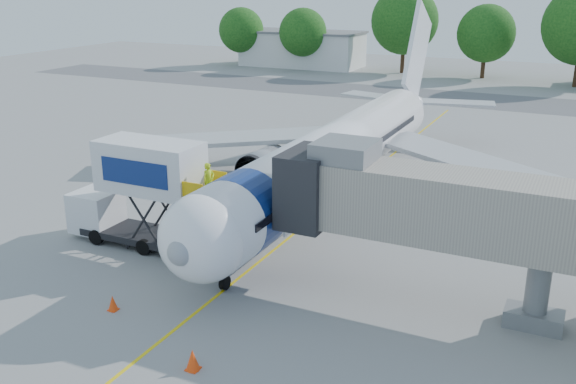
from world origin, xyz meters
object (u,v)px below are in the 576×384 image
at_px(jet_bridge, 426,205).
at_px(aircraft, 340,152).
at_px(ground_tug, 52,368).
at_px(catering_hiloader, 141,193).

bearing_deg(jet_bridge, aircraft, 125.70).
height_order(aircraft, jet_bridge, aircraft).
bearing_deg(aircraft, ground_tug, -93.93).
distance_m(aircraft, jet_bridge, 13.77).
height_order(aircraft, catering_hiloader, aircraft).
xyz_separation_m(jet_bridge, ground_tug, (-9.51, -11.03, -3.63)).
relative_size(catering_hiloader, ground_tug, 2.43).
bearing_deg(jet_bridge, ground_tug, -130.79).
distance_m(catering_hiloader, ground_tug, 12.18).
height_order(aircraft, ground_tug, aircraft).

